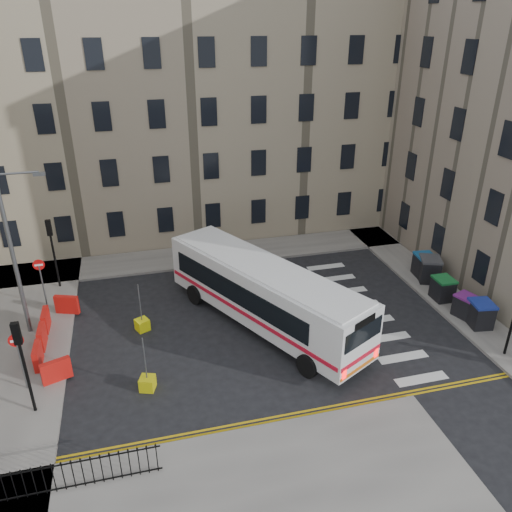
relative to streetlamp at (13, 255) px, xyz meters
name	(u,v)px	position (x,y,z in m)	size (l,w,h in m)	color
ground	(291,319)	(13.00, -2.00, -4.34)	(120.00, 120.00, 0.00)	black
pavement_north	(161,260)	(7.00, 6.60, -4.26)	(36.00, 3.20, 0.15)	slate
pavement_east	(407,265)	(22.00, 2.00, -4.26)	(2.40, 26.00, 0.15)	slate
pavement_west	(5,347)	(-1.00, -1.00, -4.26)	(6.00, 22.00, 0.15)	slate
terrace_north	(128,108)	(6.00, 13.50, 4.28)	(38.30, 10.80, 17.20)	gray
traffic_light_nw	(52,243)	(1.00, 4.50, -1.47)	(0.28, 0.22, 4.10)	black
traffic_light_sw	(22,354)	(1.00, -6.00, -1.47)	(0.28, 0.22, 4.10)	black
streetlamp	(13,255)	(0.00, 0.00, 0.00)	(0.50, 0.22, 8.14)	#595B5E
no_entry_north	(40,273)	(0.50, 2.50, -2.26)	(0.60, 0.08, 3.00)	#595B5E
no_entry_south	(18,350)	(0.50, -4.50, -2.26)	(0.60, 0.08, 3.00)	#595B5E
roadworks_barriers	(50,336)	(1.16, -1.50, -3.69)	(1.66, 6.26, 1.00)	red
iron_railings	(39,481)	(1.75, -10.20, -3.59)	(7.80, 0.04, 1.20)	black
bus	(264,292)	(11.46, -2.12, -2.44)	(8.01, 11.95, 3.29)	silver
wheelie_bin_a	(480,314)	(21.92, -5.14, -3.52)	(1.23, 1.36, 1.33)	black
wheelie_bin_b	(466,306)	(21.75, -4.19, -3.59)	(1.24, 1.32, 1.19)	black
wheelie_bin_c	(443,289)	(21.61, -2.35, -3.54)	(1.02, 1.17, 1.28)	black
wheelie_bin_d	(429,269)	(22.08, -0.24, -3.45)	(1.55, 1.65, 1.46)	black
wheelie_bin_e	(424,265)	(22.12, 0.39, -3.50)	(1.21, 1.36, 1.37)	black
bollard_yellow	(142,325)	(5.43, -1.08, -4.04)	(0.60, 0.60, 0.60)	#FEFA0E
bollard_chevron	(148,383)	(5.41, -5.67, -4.04)	(0.60, 0.60, 0.60)	#C4BB0B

